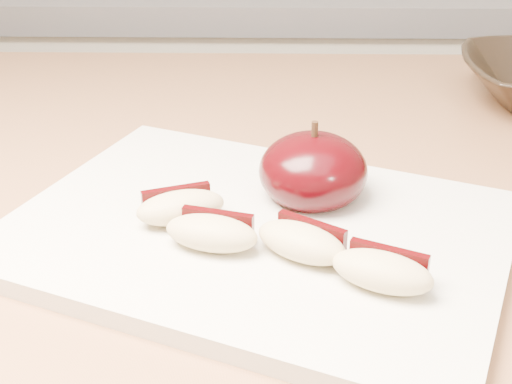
{
  "coord_description": "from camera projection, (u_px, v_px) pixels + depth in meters",
  "views": [
    {
      "loc": [
        0.0,
        -0.04,
        1.16
      ],
      "look_at": [
        -0.01,
        0.38,
        0.94
      ],
      "focal_mm": 50.0,
      "sensor_mm": 36.0,
      "label": 1
    }
  ],
  "objects": [
    {
      "name": "apple_half",
      "position": [
        313.0,
        171.0,
        0.51
      ],
      "size": [
        0.1,
        0.1,
        0.07
      ],
      "rotation": [
        0.0,
        0.0,
        -0.37
      ],
      "color": "black",
      "rests_on": "cutting_board"
    },
    {
      "name": "apple_wedge_d",
      "position": [
        383.0,
        271.0,
        0.42
      ],
      "size": [
        0.07,
        0.05,
        0.02
      ],
      "rotation": [
        0.0,
        0.0,
        -0.43
      ],
      "color": "#D1B984",
      "rests_on": "cutting_board"
    },
    {
      "name": "apple_wedge_b",
      "position": [
        212.0,
        232.0,
        0.45
      ],
      "size": [
        0.07,
        0.04,
        0.02
      ],
      "rotation": [
        0.0,
        0.0,
        -0.26
      ],
      "color": "#D1B984",
      "rests_on": "cutting_board"
    },
    {
      "name": "apple_wedge_c",
      "position": [
        303.0,
        241.0,
        0.44
      ],
      "size": [
        0.07,
        0.06,
        0.02
      ],
      "rotation": [
        0.0,
        0.0,
        -0.58
      ],
      "color": "#D1B984",
      "rests_on": "cutting_board"
    },
    {
      "name": "cutting_board",
      "position": [
        256.0,
        233.0,
        0.49
      ],
      "size": [
        0.4,
        0.35,
        0.01
      ],
      "primitive_type": "cube",
      "rotation": [
        0.0,
        0.0,
        -0.39
      ],
      "color": "silver",
      "rests_on": "island_counter"
    },
    {
      "name": "back_cabinet",
      "position": [
        266.0,
        208.0,
        1.42
      ],
      "size": [
        2.4,
        0.62,
        0.94
      ],
      "color": "silver",
      "rests_on": "ground"
    },
    {
      "name": "apple_wedge_a",
      "position": [
        180.0,
        207.0,
        0.48
      ],
      "size": [
        0.07,
        0.05,
        0.02
      ],
      "rotation": [
        0.0,
        0.0,
        0.35
      ],
      "color": "#D1B984",
      "rests_on": "cutting_board"
    }
  ]
}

